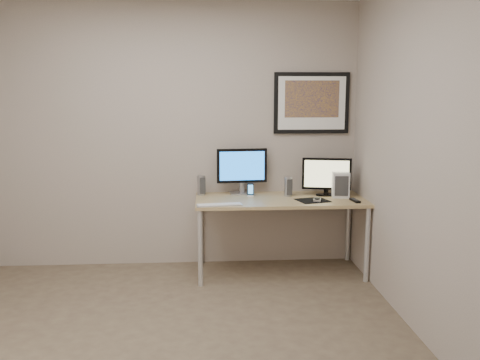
{
  "coord_description": "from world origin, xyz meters",
  "views": [
    {
      "loc": [
        0.3,
        -3.34,
        1.71
      ],
      "look_at": [
        0.6,
        1.1,
        0.95
      ],
      "focal_mm": 38.0,
      "sensor_mm": 36.0,
      "label": 1
    }
  ],
  "objects_px": {
    "speaker_left": "(201,185)",
    "framed_art": "(312,103)",
    "monitor_large": "(242,169)",
    "phone_dock": "(251,190)",
    "fan_unit": "(341,185)",
    "speaker_right": "(288,187)",
    "keyboard": "(219,205)",
    "monitor_tv": "(327,176)",
    "desk": "(280,205)"
  },
  "relations": [
    {
      "from": "monitor_large",
      "to": "fan_unit",
      "type": "height_order",
      "value": "monitor_large"
    },
    {
      "from": "speaker_left",
      "to": "speaker_right",
      "type": "height_order",
      "value": "speaker_left"
    },
    {
      "from": "framed_art",
      "to": "desk",
      "type": "bearing_deg",
      "value": -136.54
    },
    {
      "from": "framed_art",
      "to": "monitor_tv",
      "type": "relative_size",
      "value": 1.61
    },
    {
      "from": "desk",
      "to": "speaker_right",
      "type": "bearing_deg",
      "value": 48.05
    },
    {
      "from": "desk",
      "to": "monitor_large",
      "type": "bearing_deg",
      "value": 145.32
    },
    {
      "from": "framed_art",
      "to": "speaker_left",
      "type": "xyz_separation_m",
      "value": [
        -1.1,
        -0.11,
        -0.79
      ]
    },
    {
      "from": "keyboard",
      "to": "speaker_right",
      "type": "bearing_deg",
      "value": 21.52
    },
    {
      "from": "framed_art",
      "to": "fan_unit",
      "type": "xyz_separation_m",
      "value": [
        0.23,
        -0.32,
        -0.77
      ]
    },
    {
      "from": "fan_unit",
      "to": "desk",
      "type": "bearing_deg",
      "value": -171.92
    },
    {
      "from": "framed_art",
      "to": "monitor_large",
      "type": "height_order",
      "value": "framed_art"
    },
    {
      "from": "framed_art",
      "to": "speaker_right",
      "type": "relative_size",
      "value": 4.0
    },
    {
      "from": "speaker_left",
      "to": "phone_dock",
      "type": "xyz_separation_m",
      "value": [
        0.48,
        -0.12,
        -0.03
      ]
    },
    {
      "from": "monitor_tv",
      "to": "keyboard",
      "type": "xyz_separation_m",
      "value": [
        -1.05,
        -0.38,
        -0.19
      ]
    },
    {
      "from": "framed_art",
      "to": "monitor_tv",
      "type": "height_order",
      "value": "framed_art"
    },
    {
      "from": "speaker_right",
      "to": "fan_unit",
      "type": "height_order",
      "value": "fan_unit"
    },
    {
      "from": "phone_dock",
      "to": "fan_unit",
      "type": "height_order",
      "value": "fan_unit"
    },
    {
      "from": "desk",
      "to": "framed_art",
      "type": "height_order",
      "value": "framed_art"
    },
    {
      "from": "phone_dock",
      "to": "desk",
      "type": "bearing_deg",
      "value": -13.3
    },
    {
      "from": "framed_art",
      "to": "fan_unit",
      "type": "bearing_deg",
      "value": -53.88
    },
    {
      "from": "desk",
      "to": "framed_art",
      "type": "bearing_deg",
      "value": 43.46
    },
    {
      "from": "monitor_large",
      "to": "speaker_right",
      "type": "xyz_separation_m",
      "value": [
        0.44,
        -0.14,
        -0.16
      ]
    },
    {
      "from": "framed_art",
      "to": "fan_unit",
      "type": "height_order",
      "value": "framed_art"
    },
    {
      "from": "monitor_tv",
      "to": "speaker_left",
      "type": "xyz_separation_m",
      "value": [
        -1.22,
        0.12,
        -0.1
      ]
    },
    {
      "from": "framed_art",
      "to": "speaker_right",
      "type": "xyz_separation_m",
      "value": [
        -0.26,
        -0.23,
        -0.8
      ]
    },
    {
      "from": "speaker_right",
      "to": "phone_dock",
      "type": "height_order",
      "value": "speaker_right"
    },
    {
      "from": "desk",
      "to": "monitor_large",
      "type": "xyz_separation_m",
      "value": [
        -0.35,
        0.24,
        0.32
      ]
    },
    {
      "from": "monitor_large",
      "to": "speaker_right",
      "type": "distance_m",
      "value": 0.49
    },
    {
      "from": "phone_dock",
      "to": "keyboard",
      "type": "relative_size",
      "value": 0.32
    },
    {
      "from": "framed_art",
      "to": "fan_unit",
      "type": "relative_size",
      "value": 3.1
    },
    {
      "from": "monitor_tv",
      "to": "keyboard",
      "type": "bearing_deg",
      "value": -148.44
    },
    {
      "from": "desk",
      "to": "fan_unit",
      "type": "xyz_separation_m",
      "value": [
        0.58,
        0.01,
        0.19
      ]
    },
    {
      "from": "monitor_tv",
      "to": "speaker_right",
      "type": "relative_size",
      "value": 2.49
    },
    {
      "from": "monitor_large",
      "to": "phone_dock",
      "type": "height_order",
      "value": "monitor_large"
    },
    {
      "from": "speaker_left",
      "to": "speaker_right",
      "type": "bearing_deg",
      "value": -31.02
    },
    {
      "from": "desk",
      "to": "speaker_left",
      "type": "bearing_deg",
      "value": 163.71
    },
    {
      "from": "desk",
      "to": "keyboard",
      "type": "distance_m",
      "value": 0.65
    },
    {
      "from": "speaker_right",
      "to": "monitor_large",
      "type": "bearing_deg",
      "value": 150.57
    },
    {
      "from": "keyboard",
      "to": "monitor_tv",
      "type": "bearing_deg",
      "value": 12.32
    },
    {
      "from": "monitor_large",
      "to": "phone_dock",
      "type": "bearing_deg",
      "value": -66.89
    },
    {
      "from": "framed_art",
      "to": "phone_dock",
      "type": "height_order",
      "value": "framed_art"
    },
    {
      "from": "monitor_large",
      "to": "speaker_left",
      "type": "relative_size",
      "value": 2.56
    },
    {
      "from": "fan_unit",
      "to": "keyboard",
      "type": "bearing_deg",
      "value": -159.44
    },
    {
      "from": "framed_art",
      "to": "speaker_left",
      "type": "bearing_deg",
      "value": -174.18
    },
    {
      "from": "monitor_large",
      "to": "fan_unit",
      "type": "distance_m",
      "value": 0.97
    },
    {
      "from": "speaker_right",
      "to": "keyboard",
      "type": "xyz_separation_m",
      "value": [
        -0.68,
        -0.37,
        -0.09
      ]
    },
    {
      "from": "fan_unit",
      "to": "framed_art",
      "type": "bearing_deg",
      "value": 133.07
    },
    {
      "from": "framed_art",
      "to": "speaker_left",
      "type": "distance_m",
      "value": 1.36
    },
    {
      "from": "speaker_left",
      "to": "framed_art",
      "type": "bearing_deg",
      "value": -17.27
    },
    {
      "from": "framed_art",
      "to": "phone_dock",
      "type": "distance_m",
      "value": 1.06
    }
  ]
}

